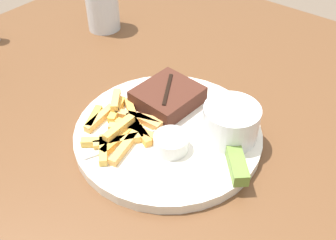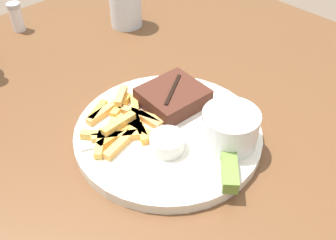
# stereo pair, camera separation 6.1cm
# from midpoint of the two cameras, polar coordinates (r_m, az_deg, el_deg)

# --- Properties ---
(dining_table) EXTENTS (1.13, 1.19, 0.77)m
(dining_table) POSITION_cam_midpoint_polar(r_m,az_deg,el_deg) (0.70, 2.53, -7.54)
(dining_table) COLOR brown
(dining_table) RESTS_ON ground_plane
(dinner_plate) EXTENTS (0.30, 0.30, 0.02)m
(dinner_plate) POSITION_cam_midpoint_polar(r_m,az_deg,el_deg) (0.63, 2.77, -2.09)
(dinner_plate) COLOR silver
(dinner_plate) RESTS_ON dining_table
(steak_portion) EXTENTS (0.11, 0.10, 0.03)m
(steak_portion) POSITION_cam_midpoint_polar(r_m,az_deg,el_deg) (0.67, 3.34, 3.30)
(steak_portion) COLOR #472319
(steak_portion) RESTS_ON dinner_plate
(fries_pile) EXTENTS (0.14, 0.14, 0.02)m
(fries_pile) POSITION_cam_midpoint_polar(r_m,az_deg,el_deg) (0.63, -3.83, -0.61)
(fries_pile) COLOR #EAA758
(fries_pile) RESTS_ON dinner_plate
(coleslaw_cup) EXTENTS (0.09, 0.09, 0.06)m
(coleslaw_cup) POSITION_cam_midpoint_polar(r_m,az_deg,el_deg) (0.60, 11.92, -1.04)
(coleslaw_cup) COLOR white
(coleslaw_cup) RESTS_ON dinner_plate
(dipping_sauce_cup) EXTENTS (0.05, 0.05, 0.02)m
(dipping_sauce_cup) POSITION_cam_midpoint_polar(r_m,az_deg,el_deg) (0.59, 2.87, -3.36)
(dipping_sauce_cup) COLOR silver
(dipping_sauce_cup) RESTS_ON dinner_plate
(pickle_spear) EXTENTS (0.07, 0.07, 0.02)m
(pickle_spear) POSITION_cam_midpoint_polar(r_m,az_deg,el_deg) (0.57, 11.79, -7.10)
(pickle_spear) COLOR olive
(pickle_spear) RESTS_ON dinner_plate
(fork_utensil) EXTENTS (0.13, 0.07, 0.00)m
(fork_utensil) POSITION_cam_midpoint_polar(r_m,az_deg,el_deg) (0.61, -4.18, -2.99)
(fork_utensil) COLOR #B7B7BC
(fork_utensil) RESTS_ON dinner_plate
(drinking_glass) EXTENTS (0.07, 0.07, 0.12)m
(drinking_glass) POSITION_cam_midpoint_polar(r_m,az_deg,el_deg) (0.93, -4.29, 16.82)
(drinking_glass) COLOR silver
(drinking_glass) RESTS_ON dining_table
(salt_shaker) EXTENTS (0.03, 0.03, 0.07)m
(salt_shaker) POSITION_cam_midpoint_polar(r_m,az_deg,el_deg) (0.97, -19.32, 13.94)
(salt_shaker) COLOR white
(salt_shaker) RESTS_ON dining_table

